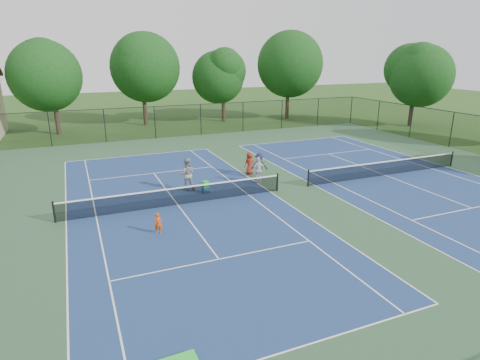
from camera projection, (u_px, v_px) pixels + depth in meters
name	position (u px, v px, depth m)	size (l,w,h in m)	color
ground	(293.00, 189.00, 23.86)	(140.00, 140.00, 0.00)	#234716
court_pad	(293.00, 189.00, 23.86)	(36.00, 36.00, 0.01)	#2D5032
tennis_court_left	(178.00, 203.00, 21.24)	(12.00, 23.83, 1.07)	navy
tennis_court_right	(385.00, 174.00, 26.42)	(12.00, 23.83, 1.07)	navy
perimeter_fence	(294.00, 163.00, 23.38)	(36.08, 36.08, 3.02)	black
tree_back_a	(51.00, 72.00, 38.32)	(6.80, 6.80, 9.15)	#2D2116
tree_back_b	(142.00, 64.00, 43.24)	(7.60, 7.60, 10.03)	#2D2116
tree_back_c	(223.00, 74.00, 46.03)	(6.00, 6.00, 8.40)	#2D2116
tree_back_d	(289.00, 61.00, 47.71)	(7.80, 7.80, 10.37)	#2D2116
tree_side_e	(416.00, 72.00, 42.92)	(6.60, 6.60, 8.87)	#2D2116
child_player	(158.00, 223.00, 17.75)	(0.36, 0.24, 0.99)	#D1460D
instructor	(187.00, 174.00, 23.35)	(0.94, 0.73, 1.94)	gray
bystander_a	(258.00, 170.00, 24.65)	(0.97, 0.40, 1.66)	silver
bystander_b	(259.00, 166.00, 25.75)	(1.05, 0.60, 1.62)	#1B1D3C
bystander_c	(250.00, 163.00, 26.51)	(0.73, 0.48, 1.50)	maroon
ball_crate	(205.00, 190.00, 23.07)	(0.37, 0.33, 0.32)	#16449B
ball_hopper	(205.00, 184.00, 22.96)	(0.34, 0.28, 0.40)	green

